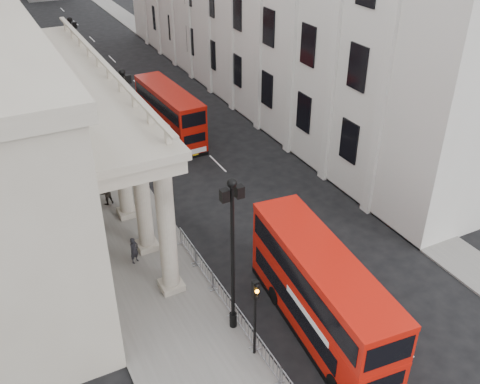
% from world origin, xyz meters
% --- Properties ---
extents(ground, '(260.00, 260.00, 0.00)m').
position_xyz_m(ground, '(0.00, 0.00, 0.00)').
color(ground, black).
rests_on(ground, ground).
extents(sidewalk_west, '(6.00, 140.00, 0.12)m').
position_xyz_m(sidewalk_west, '(-3.00, 30.00, 0.06)').
color(sidewalk_west, slate).
rests_on(sidewalk_west, ground).
extents(sidewalk_east, '(3.00, 140.00, 0.12)m').
position_xyz_m(sidewalk_east, '(13.50, 30.00, 0.06)').
color(sidewalk_east, slate).
rests_on(sidewalk_east, ground).
extents(kerb, '(0.20, 140.00, 0.14)m').
position_xyz_m(kerb, '(-0.05, 30.00, 0.07)').
color(kerb, slate).
rests_on(kerb, ground).
extents(lamp_post_south, '(1.05, 0.44, 8.32)m').
position_xyz_m(lamp_post_south, '(-0.60, 4.00, 4.91)').
color(lamp_post_south, black).
rests_on(lamp_post_south, sidewalk_west).
extents(lamp_post_mid, '(1.05, 0.44, 8.32)m').
position_xyz_m(lamp_post_mid, '(-0.60, 20.00, 4.91)').
color(lamp_post_mid, black).
rests_on(lamp_post_mid, sidewalk_west).
extents(lamp_post_north, '(1.05, 0.44, 8.32)m').
position_xyz_m(lamp_post_north, '(-0.60, 36.00, 4.91)').
color(lamp_post_north, black).
rests_on(lamp_post_north, sidewalk_west).
extents(traffic_light, '(0.28, 0.33, 4.30)m').
position_xyz_m(traffic_light, '(-0.50, 1.98, 3.11)').
color(traffic_light, black).
rests_on(traffic_light, sidewalk_west).
extents(crowd_barriers, '(0.50, 18.75, 1.10)m').
position_xyz_m(crowd_barriers, '(-0.35, 2.23, 0.67)').
color(crowd_barriers, gray).
rests_on(crowd_barriers, sidewalk_west).
extents(bus_near, '(3.46, 10.62, 4.50)m').
position_xyz_m(bus_near, '(3.04, 2.07, 2.35)').
color(bus_near, red).
rests_on(bus_near, ground).
extents(bus_far, '(2.78, 9.66, 4.12)m').
position_xyz_m(bus_far, '(4.61, 26.37, 2.15)').
color(bus_far, '#AB1107').
rests_on(bus_far, ground).
extents(pedestrian_a, '(0.71, 0.63, 1.63)m').
position_xyz_m(pedestrian_a, '(-3.35, 11.03, 0.93)').
color(pedestrian_a, black).
rests_on(pedestrian_a, sidewalk_west).
extents(pedestrian_b, '(0.93, 0.78, 1.68)m').
position_xyz_m(pedestrian_b, '(-3.12, 17.92, 0.96)').
color(pedestrian_b, '#292521').
rests_on(pedestrian_b, sidewalk_west).
extents(pedestrian_c, '(1.01, 0.83, 1.78)m').
position_xyz_m(pedestrian_c, '(-1.86, 23.95, 1.01)').
color(pedestrian_c, black).
rests_on(pedestrian_c, sidewalk_west).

